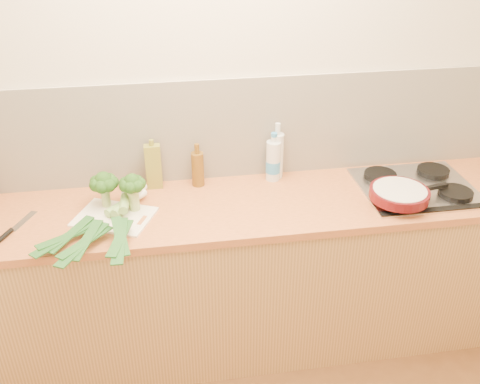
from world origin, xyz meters
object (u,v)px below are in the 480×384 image
object	(u,v)px
skillet	(400,193)
chefs_knife	(9,233)
chopping_board	(114,217)
gas_hob	(417,186)

from	to	relation	value
skillet	chefs_knife	bearing A→B (deg)	168.88
skillet	chopping_board	bearing A→B (deg)	165.89
chopping_board	skillet	world-z (taller)	skillet
gas_hob	skillet	world-z (taller)	skillet
gas_hob	chopping_board	size ratio (longest dim) A/B	1.67
gas_hob	skillet	distance (m)	0.21
chefs_knife	skillet	world-z (taller)	skillet
gas_hob	skillet	size ratio (longest dim) A/B	1.38
gas_hob	skillet	bearing A→B (deg)	-139.86
chefs_knife	gas_hob	bearing A→B (deg)	27.00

